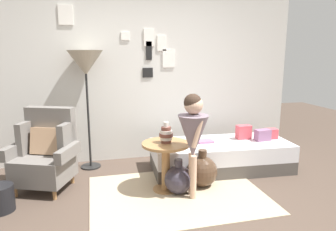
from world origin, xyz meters
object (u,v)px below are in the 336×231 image
daybed (221,156)px  vase_striped (166,134)px  magazine_basket (0,198)px  side_table (166,157)px  demijohn_near (178,179)px  demijohn_far (202,171)px  person_child (193,132)px  armchair (46,153)px  book_on_daybed (205,141)px  floor_lamp (86,66)px

daybed → vase_striped: (-0.90, -0.46, 0.49)m
magazine_basket → side_table: bearing=2.2°
side_table → vase_striped: vase_striped is taller
demijohn_near → demijohn_far: 0.36m
vase_striped → person_child: bearing=-45.2°
armchair → book_on_daybed: 2.06m
demijohn_near → demijohn_far: (0.34, 0.12, 0.02)m
person_child → book_on_daybed: person_child is taller
daybed → magazine_basket: 2.75m
book_on_daybed → demijohn_near: 0.87m
book_on_daybed → magazine_basket: size_ratio=0.79×
vase_striped → book_on_daybed: (0.68, 0.50, -0.28)m
floor_lamp → side_table: bearing=-48.9°
vase_striped → demijohn_near: (0.12, -0.12, -0.52)m
book_on_daybed → demijohn_near: (-0.56, -0.62, -0.25)m
person_child → book_on_daybed: size_ratio=5.41×
vase_striped → magazine_basket: vase_striped is taller
armchair → demijohn_near: size_ratio=2.33×
demijohn_near → person_child: bearing=-46.3°
book_on_daybed → magazine_basket: 2.55m
armchair → demijohn_near: bearing=-19.9°
armchair → daybed: bearing=0.8°
armchair → person_child: person_child is taller
side_table → demijohn_near: side_table is taller
daybed → armchair: bearing=-179.2°
vase_striped → demijohn_near: bearing=-44.1°
side_table → demijohn_far: side_table is taller
vase_striped → person_child: person_child is taller
side_table → floor_lamp: floor_lamp is taller
side_table → vase_striped: (0.00, 0.00, 0.27)m
vase_striped → person_child: 0.36m
person_child → demijohn_far: size_ratio=2.57×
book_on_daybed → armchair: bearing=-178.0°
side_table → person_child: person_child is taller
floor_lamp → demijohn_near: 1.96m
vase_striped → demijohn_far: bearing=0.6°
side_table → book_on_daybed: side_table is taller
side_table → person_child: size_ratio=0.49×
armchair → magazine_basket: bearing=-129.1°
demijohn_far → floor_lamp: bearing=143.4°
armchair → daybed: (2.29, 0.03, -0.24)m
daybed → side_table: 1.04m
daybed → floor_lamp: bearing=163.4°
armchair → daybed: size_ratio=0.50×
person_child → vase_striped: bearing=134.8°
vase_striped → demijohn_far: 0.67m
demijohn_near → side_table: bearing=137.8°
floor_lamp → demijohn_far: floor_lamp is taller
vase_striped → book_on_daybed: 0.89m
armchair → demijohn_near: armchair is taller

